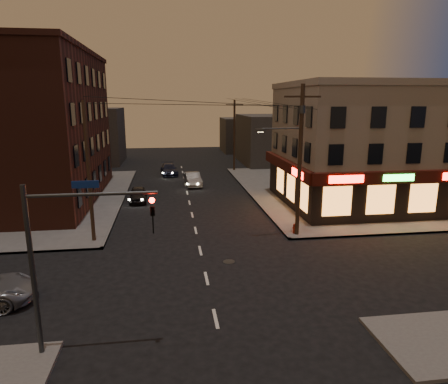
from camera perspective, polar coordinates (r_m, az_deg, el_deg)
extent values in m
plane|color=black|center=(21.44, -2.52, -12.23)|extent=(120.00, 120.00, 0.00)
cube|color=#514F4C|center=(44.07, 18.87, 0.42)|extent=(24.00, 28.00, 0.15)
cube|color=gray|center=(37.54, 20.44, 6.09)|extent=(15.00, 12.00, 10.00)
cube|color=gray|center=(37.35, 21.09, 14.10)|extent=(15.20, 12.20, 0.50)
cube|color=black|center=(33.03, 24.82, -0.96)|extent=(15.12, 0.25, 3.40)
cube|color=black|center=(35.17, 9.26, 0.87)|extent=(0.25, 12.12, 3.40)
cube|color=#3B1009|center=(32.44, 25.41, 2.00)|extent=(15.60, 0.50, 0.90)
cube|color=#3B1009|center=(34.75, 8.90, 3.76)|extent=(0.50, 12.60, 0.90)
cube|color=#FF140C|center=(29.62, 17.09, 1.75)|extent=(2.60, 0.06, 0.55)
cube|color=#26FF3F|center=(31.52, 23.69, 1.87)|extent=(2.40, 0.06, 0.50)
cube|color=#FF140C|center=(31.10, 10.43, 2.63)|extent=(0.06, 2.60, 0.55)
cube|color=orange|center=(32.57, 24.09, -0.90)|extent=(12.40, 0.08, 2.20)
cube|color=orange|center=(34.17, 9.52, 0.68)|extent=(0.08, 8.40, 2.20)
cube|color=#462016|center=(40.44, -26.61, 8.12)|extent=(12.00, 20.00, 13.00)
cube|color=#3F3D3A|center=(59.72, 7.41, 7.47)|extent=(10.00, 12.00, 7.00)
cube|color=#3F3D3A|center=(62.54, -18.49, 7.62)|extent=(9.00, 10.00, 8.00)
cube|color=#3F3D3A|center=(72.89, 2.94, 8.15)|extent=(8.00, 8.00, 6.00)
cylinder|color=#382619|center=(26.84, 10.77, 4.23)|extent=(0.28, 0.28, 10.00)
cube|color=#382619|center=(26.54, 11.16, 13.23)|extent=(2.40, 0.12, 0.12)
cylinder|color=#333538|center=(26.55, 11.09, 11.50)|extent=(0.44, 0.44, 0.50)
cylinder|color=#333538|center=(26.21, 8.25, 8.96)|extent=(2.60, 0.10, 0.10)
cube|color=#333538|center=(25.86, 5.23, 8.77)|extent=(0.60, 0.25, 0.18)
cube|color=#FFD88C|center=(25.87, 5.22, 8.55)|extent=(0.35, 0.15, 0.04)
cylinder|color=#382619|center=(52.22, 1.49, 8.06)|extent=(0.26, 0.26, 9.00)
cylinder|color=#382619|center=(26.67, -18.74, 2.63)|extent=(0.24, 0.24, 9.00)
cylinder|color=#333538|center=(15.69, -25.63, -10.56)|extent=(0.18, 0.18, 6.40)
cylinder|color=#333538|center=(14.30, -18.31, -0.32)|extent=(4.40, 0.12, 0.12)
imported|color=black|center=(14.20, -10.21, -2.04)|extent=(0.16, 0.20, 1.00)
sphere|color=#FF0C05|center=(14.02, -10.26, -1.17)|extent=(0.20, 0.20, 0.20)
cube|color=navy|center=(14.27, -19.20, 1.02)|extent=(0.90, 0.05, 0.25)
imported|color=black|center=(37.53, -12.19, -0.35)|extent=(1.72, 3.94, 1.32)
imported|color=slate|center=(43.63, -4.49, 1.84)|extent=(1.87, 4.49, 1.44)
imported|color=black|center=(50.37, -7.85, 3.21)|extent=(2.31, 4.87, 1.37)
cylinder|color=maroon|center=(28.08, 10.02, -5.27)|extent=(0.24, 0.24, 0.55)
sphere|color=maroon|center=(27.99, 10.04, -4.68)|extent=(0.22, 0.22, 0.22)
cylinder|color=maroon|center=(28.05, 10.03, -5.06)|extent=(0.31, 0.17, 0.11)
cylinder|color=maroon|center=(28.05, 10.03, -5.06)|extent=(0.17, 0.31, 0.11)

